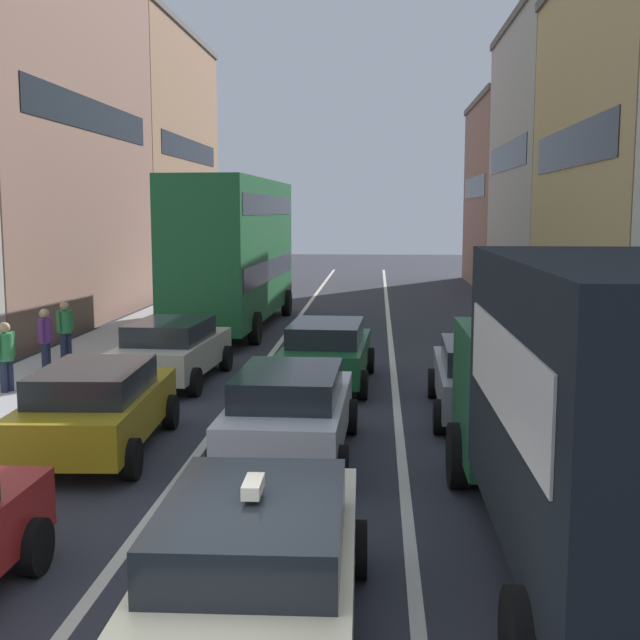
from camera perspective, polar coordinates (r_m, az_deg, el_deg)
sidewalk_left at (r=27.54m, az=-12.84°, el=-0.82°), size 2.60×64.00×0.14m
lane_stripe_left at (r=26.53m, az=-2.45°, el=-1.09°), size 0.16×60.00×0.01m
lane_stripe_right at (r=26.37m, az=4.91°, el=-1.17°), size 0.16×60.00×0.01m
building_row_left at (r=32.68m, az=-20.32°, el=10.91°), size 7.20×43.90×13.50m
removalist_box_truck at (r=9.27m, az=19.18°, el=-5.59°), size 2.73×7.72×3.58m
taxi_centre_lane_front at (r=7.84m, az=-4.48°, el=-16.70°), size 2.13×4.33×1.66m
sedan_centre_lane_second at (r=13.41m, az=-2.12°, el=-6.30°), size 2.13×4.33×1.49m
wagon_left_lane_second at (r=14.19m, az=-15.33°, el=-5.80°), size 2.24×4.39×1.49m
hatchback_centre_lane_third at (r=18.94m, az=0.48°, el=-2.18°), size 2.21×4.37×1.49m
sedan_left_lane_third at (r=19.56m, az=-10.26°, el=-1.99°), size 2.24×4.39×1.49m
sedan_right_lane_behind_truck at (r=16.39m, az=11.37°, el=-3.88°), size 2.16×4.35×1.49m
bus_mid_queue_primary at (r=27.90m, az=-6.00°, el=5.13°), size 3.02×10.56×5.06m
pedestrian_near_kerb at (r=21.07m, az=-18.63°, el=-1.18°), size 0.34×0.54×1.66m
pedestrian_mid_sidewalk at (r=22.59m, az=-17.36°, el=-0.55°), size 0.34×0.50×1.66m
pedestrian_far_sidewalk at (r=18.85m, az=-21.09°, el=-2.29°), size 0.34×0.52×1.66m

